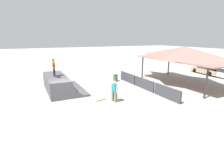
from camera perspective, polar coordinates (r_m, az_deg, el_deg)
name	(u,v)px	position (r m, az deg, el deg)	size (l,w,h in m)	color
ground_plane	(67,100)	(15.00, -14.34, -5.18)	(160.00, 160.00, 0.00)	#A3A09B
quarter_pipe_ramp	(59,84)	(17.52, -16.81, -0.12)	(5.59, 3.33, 1.52)	#4C4C51
skater_on_deck	(54,66)	(17.15, -18.52, 5.59)	(0.71, 0.25, 1.67)	#2D2D33
skateboard_on_deck	(58,77)	(16.76, -17.30, 2.35)	(0.85, 0.42, 0.09)	silver
bystander_walking	(114,90)	(13.96, 0.81, -2.03)	(0.70, 0.35, 1.73)	#6B6051
skateboard_on_ground	(100,100)	(14.53, -3.84, -5.14)	(0.36, 0.87, 0.09)	green
barrier_fence	(144,84)	(17.85, 10.45, 0.04)	(9.51, 0.12, 1.05)	#3D3D42
pavilion_shelter	(185,53)	(20.76, 22.66, 9.26)	(10.61, 5.22, 4.12)	#2D2D33
trash_bin	(115,78)	(20.65, 1.15, 2.02)	(0.52, 0.52, 0.85)	#385B3D
parked_car_tan	(207,70)	(28.33, 28.52, 4.11)	(4.71, 2.39, 1.27)	tan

